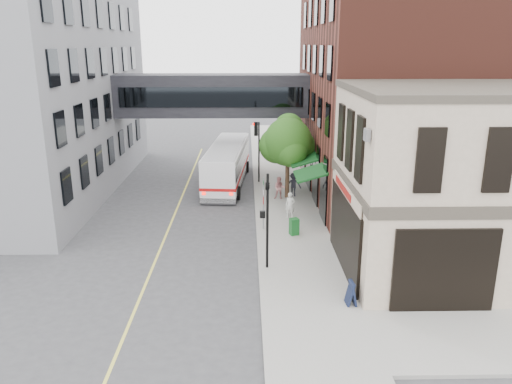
{
  "coord_description": "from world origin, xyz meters",
  "views": [
    {
      "loc": [
        -0.54,
        -19.25,
        10.16
      ],
      "look_at": [
        -0.07,
        4.33,
        3.11
      ],
      "focal_mm": 35.0,
      "sensor_mm": 36.0,
      "label": 1
    }
  ],
  "objects_px": {
    "bus": "(227,163)",
    "newspaper_box": "(294,227)",
    "sandwich_board": "(351,293)",
    "pedestrian_a": "(290,205)",
    "pedestrian_c": "(294,185)",
    "pedestrian_b": "(279,188)"
  },
  "relations": [
    {
      "from": "bus",
      "to": "newspaper_box",
      "type": "distance_m",
      "value": 11.62
    },
    {
      "from": "bus",
      "to": "sandwich_board",
      "type": "xyz_separation_m",
      "value": [
        5.56,
        -18.47,
        -0.98
      ]
    },
    {
      "from": "pedestrian_a",
      "to": "sandwich_board",
      "type": "relative_size",
      "value": 1.56
    },
    {
      "from": "bus",
      "to": "pedestrian_b",
      "type": "height_order",
      "value": "bus"
    },
    {
      "from": "pedestrian_c",
      "to": "newspaper_box",
      "type": "xyz_separation_m",
      "value": [
        -0.62,
        -7.15,
        -0.36
      ]
    },
    {
      "from": "bus",
      "to": "pedestrian_b",
      "type": "bearing_deg",
      "value": -50.27
    },
    {
      "from": "bus",
      "to": "newspaper_box",
      "type": "xyz_separation_m",
      "value": [
        4.0,
        -10.86,
        -1.02
      ]
    },
    {
      "from": "pedestrian_a",
      "to": "pedestrian_c",
      "type": "relative_size",
      "value": 0.95
    },
    {
      "from": "pedestrian_b",
      "to": "newspaper_box",
      "type": "height_order",
      "value": "pedestrian_b"
    },
    {
      "from": "bus",
      "to": "sandwich_board",
      "type": "height_order",
      "value": "bus"
    },
    {
      "from": "bus",
      "to": "sandwich_board",
      "type": "bearing_deg",
      "value": -73.23
    },
    {
      "from": "bus",
      "to": "newspaper_box",
      "type": "relative_size",
      "value": 11.94
    },
    {
      "from": "pedestrian_a",
      "to": "sandwich_board",
      "type": "distance_m",
      "value": 10.5
    },
    {
      "from": "newspaper_box",
      "to": "bus",
      "type": "bearing_deg",
      "value": 92.23
    },
    {
      "from": "pedestrian_b",
      "to": "pedestrian_a",
      "type": "bearing_deg",
      "value": -74.82
    },
    {
      "from": "pedestrian_b",
      "to": "newspaper_box",
      "type": "xyz_separation_m",
      "value": [
        0.38,
        -6.5,
        -0.3
      ]
    },
    {
      "from": "pedestrian_a",
      "to": "pedestrian_c",
      "type": "distance_m",
      "value": 4.41
    },
    {
      "from": "bus",
      "to": "pedestrian_a",
      "type": "distance_m",
      "value": 9.05
    },
    {
      "from": "pedestrian_b",
      "to": "newspaper_box",
      "type": "distance_m",
      "value": 6.52
    },
    {
      "from": "pedestrian_c",
      "to": "sandwich_board",
      "type": "xyz_separation_m",
      "value": [
        0.94,
        -14.75,
        -0.32
      ]
    },
    {
      "from": "pedestrian_b",
      "to": "bus",
      "type": "bearing_deg",
      "value": 138.9
    },
    {
      "from": "pedestrian_a",
      "to": "pedestrian_b",
      "type": "distance_m",
      "value": 3.74
    }
  ]
}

